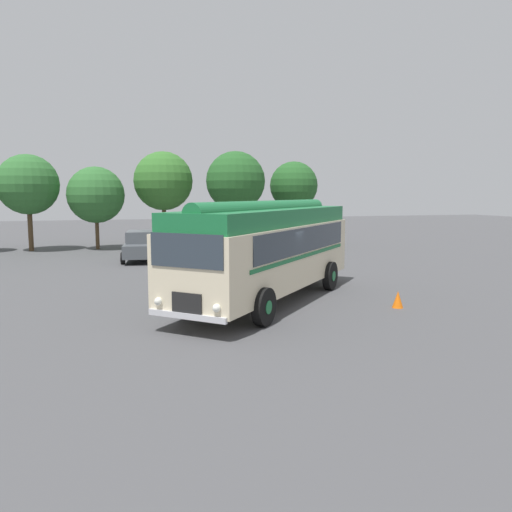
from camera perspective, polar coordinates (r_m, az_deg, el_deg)
The scene contains 10 objects.
ground_plane at distance 17.26m, azimuth 0.69°, elevation -5.31°, with size 120.00×120.00×0.00m, color #474749.
vintage_bus at distance 17.20m, azimuth 1.44°, elevation 1.04°, with size 8.68×9.03×3.49m.
car_near_left at distance 28.63m, azimuth -13.01°, elevation 1.17°, with size 2.36×4.38×1.66m.
car_mid_left at distance 29.18m, azimuth -6.95°, elevation 1.40°, with size 2.07×4.25×1.66m.
tree_left_of_centre at distance 35.83m, azimuth -24.51°, elevation 7.60°, with size 3.90×3.90×6.28m.
tree_centre at distance 35.25m, azimuth -17.83°, elevation 6.57°, with size 3.77×3.77×5.55m.
tree_right_of_centre at distance 35.98m, azimuth -10.42°, elevation 8.56°, with size 4.10×4.10×6.67m.
tree_far_right at distance 34.95m, azimuth -2.21°, elevation 8.46°, with size 4.10×4.10×6.66m.
tree_extra_right at distance 37.13m, azimuth 4.44°, elevation 8.10°, with size 3.52×3.52×6.10m.
traffic_cone at distance 17.04m, azimuth 15.90°, elevation -4.80°, with size 0.36×0.36×0.55m, color orange.
Camera 1 is at (-5.10, -16.07, 3.70)m, focal length 35.00 mm.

